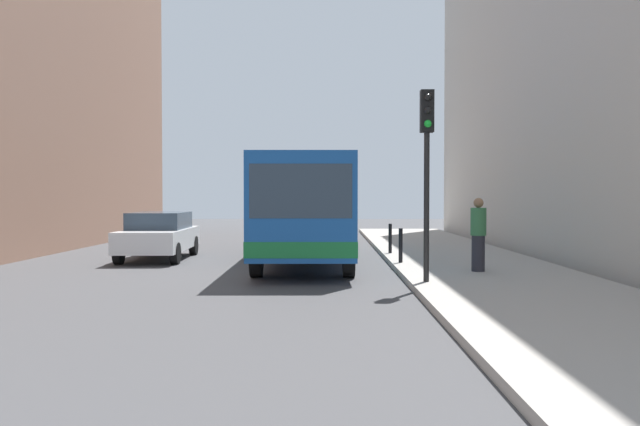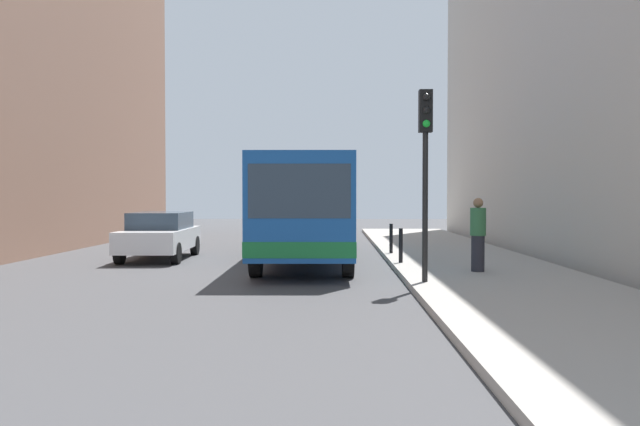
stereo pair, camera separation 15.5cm
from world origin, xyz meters
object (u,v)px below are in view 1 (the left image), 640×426
bus (306,205)px  traffic_light (427,149)px  bollard_mid (390,238)px  pedestrian_near_signal (478,234)px  bollard_near (401,245)px  car_beside_bus (159,234)px

bus → traffic_light: size_ratio=2.70×
bollard_mid → pedestrian_near_signal: (1.66, -5.01, 0.43)m
pedestrian_near_signal → traffic_light: bearing=-64.5°
bollard_near → bollard_mid: size_ratio=1.00×
bus → pedestrian_near_signal: bus is taller
pedestrian_near_signal → bus: bearing=-157.8°
bus → pedestrian_near_signal: (4.36, -3.97, -0.67)m
traffic_light → pedestrian_near_signal: bearing=50.9°
bollard_mid → bollard_near: bearing=-90.0°
bus → pedestrian_near_signal: bearing=136.8°
car_beside_bus → pedestrian_near_signal: size_ratio=2.48×
bus → bollard_near: size_ratio=11.64×
pedestrian_near_signal → bollard_mid: bearing=172.9°
bus → pedestrian_near_signal: 5.94m
pedestrian_near_signal → car_beside_bus: bearing=-141.4°
bus → car_beside_bus: (-4.64, 0.42, -0.94)m
bus → traffic_light: traffic_light is taller
traffic_light → bollard_near: size_ratio=4.32×
car_beside_bus → pedestrian_near_signal: 10.02m
bollard_mid → pedestrian_near_signal: size_ratio=0.53×
bus → bollard_mid: size_ratio=11.64×
traffic_light → bollard_mid: (-0.10, 6.93, -2.38)m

